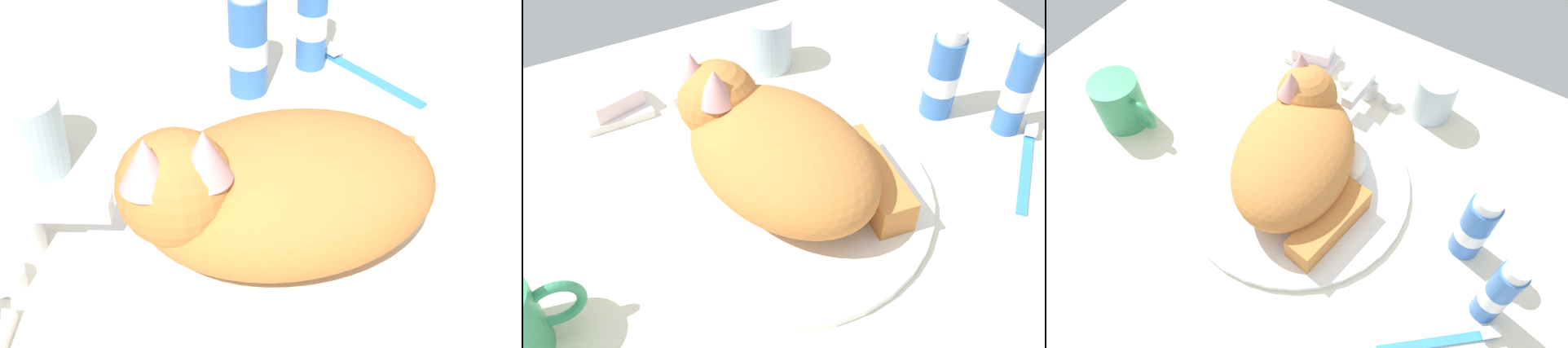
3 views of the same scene
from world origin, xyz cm
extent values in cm
cube|color=silver|center=(0.00, 0.00, -1.50)|extent=(110.00, 82.50, 3.00)
cylinder|color=white|center=(0.00, 0.00, 0.54)|extent=(35.09, 35.09, 1.08)
cylinder|color=silver|center=(0.00, 22.73, 1.85)|extent=(3.60, 3.60, 3.70)
cube|color=silver|center=(0.00, 18.72, 4.70)|extent=(2.00, 8.02, 2.00)
cylinder|color=silver|center=(-4.70, 22.73, 0.90)|extent=(2.80, 2.80, 1.80)
cylinder|color=silver|center=(4.70, 22.73, 0.90)|extent=(2.80, 2.80, 1.80)
ellipsoid|color=#D17F3D|center=(0.00, 0.00, 6.79)|extent=(22.34, 27.91, 11.42)
sphere|color=#D17F3D|center=(-3.52, 8.58, 9.93)|extent=(11.16, 11.16, 9.15)
ellipsoid|color=white|center=(-3.06, 6.81, 8.21)|extent=(6.37, 7.02, 5.04)
cone|color=#DB9E9E|center=(-4.55, 6.18, 13.82)|extent=(5.02, 5.02, 4.12)
cone|color=#DB9E9E|center=(-5.58, 10.17, 13.82)|extent=(5.02, 5.02, 4.12)
cube|color=#D17F3D|center=(8.98, -4.63, 3.17)|extent=(6.00, 14.32, 4.19)
ellipsoid|color=white|center=(6.62, 6.14, 2.96)|extent=(4.89, 6.32, 3.77)
cylinder|color=silver|center=(11.00, 24.77, 4.00)|extent=(6.74, 6.74, 8.01)
cylinder|color=#3870C6|center=(26.00, 4.39, 5.69)|extent=(4.25, 4.25, 11.39)
cylinder|color=white|center=(26.00, 4.39, 5.12)|extent=(4.34, 4.34, 2.85)
cylinder|color=#3870C6|center=(31.86, -2.79, 6.15)|extent=(3.52, 3.52, 12.30)
cylinder|color=white|center=(31.86, -2.79, 5.53)|extent=(3.59, 3.59, 3.07)
cube|color=#388CD8|center=(28.66, -9.91, 0.40)|extent=(12.49, 11.29, 0.80)
cube|color=white|center=(33.68, -5.45, 1.20)|extent=(2.60, 2.54, 0.80)
camera|label=1|loc=(-45.66, 1.08, 45.09)|focal=50.66mm
camera|label=2|loc=(-20.73, -39.38, 49.60)|focal=39.15mm
camera|label=3|loc=(24.24, -32.96, 62.55)|focal=33.19mm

